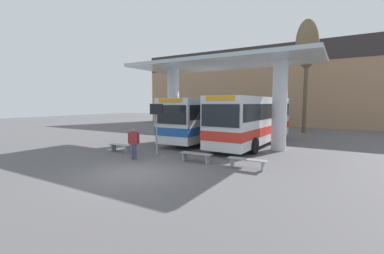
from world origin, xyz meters
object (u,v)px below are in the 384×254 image
at_px(waiting_bench_far_platform, 247,161).
at_px(poplar_tree_behind_left, 307,46).
at_px(transit_bus_left_bay, 210,117).
at_px(pedestrian_waiting, 134,141).
at_px(parked_car_street, 247,120).
at_px(waiting_bench_mid_platform, 121,146).
at_px(info_sign_platform, 156,119).
at_px(waiting_bench_near_pillar, 196,155).
at_px(transit_bus_center_bay, 254,118).

bearing_deg(waiting_bench_far_platform, poplar_tree_behind_left, 89.02).
bearing_deg(transit_bus_left_bay, pedestrian_waiting, 88.38).
relative_size(poplar_tree_behind_left, parked_car_street, 2.59).
distance_m(waiting_bench_mid_platform, pedestrian_waiting, 2.55).
distance_m(transit_bus_left_bay, pedestrian_waiting, 8.95).
height_order(waiting_bench_far_platform, info_sign_platform, info_sign_platform).
relative_size(transit_bus_left_bay, waiting_bench_far_platform, 6.46).
height_order(transit_bus_left_bay, parked_car_street, transit_bus_left_bay).
distance_m(waiting_bench_near_pillar, waiting_bench_mid_platform, 5.33).
bearing_deg(waiting_bench_mid_platform, pedestrian_waiting, -27.60).
height_order(info_sign_platform, poplar_tree_behind_left, poplar_tree_behind_left).
bearing_deg(waiting_bench_far_platform, transit_bus_left_bay, 126.60).
bearing_deg(waiting_bench_near_pillar, pedestrian_waiting, -160.09).
bearing_deg(transit_bus_center_bay, poplar_tree_behind_left, -100.35).
xyz_separation_m(transit_bus_left_bay, transit_bus_center_bay, (3.91, -0.77, 0.03)).
bearing_deg(waiting_bench_mid_platform, waiting_bench_far_platform, -0.00).
distance_m(waiting_bench_near_pillar, poplar_tree_behind_left, 18.81).
bearing_deg(transit_bus_left_bay, poplar_tree_behind_left, -125.45).
height_order(transit_bus_center_bay, waiting_bench_near_pillar, transit_bus_center_bay).
bearing_deg(pedestrian_waiting, info_sign_platform, 43.24).
relative_size(transit_bus_left_bay, pedestrian_waiting, 7.12).
bearing_deg(transit_bus_center_bay, waiting_bench_near_pillar, 85.43).
distance_m(pedestrian_waiting, parked_car_street, 19.89).
height_order(pedestrian_waiting, parked_car_street, parked_car_street).
bearing_deg(waiting_bench_far_platform, pedestrian_waiting, -168.93).
xyz_separation_m(transit_bus_center_bay, waiting_bench_mid_platform, (-6.15, -7.00, -1.55)).
bearing_deg(waiting_bench_near_pillar, poplar_tree_behind_left, 79.91).
bearing_deg(transit_bus_left_bay, waiting_bench_far_platform, 125.38).
bearing_deg(pedestrian_waiting, transit_bus_left_bay, 58.54).
height_order(waiting_bench_near_pillar, parked_car_street, parked_car_street).
height_order(waiting_bench_mid_platform, info_sign_platform, info_sign_platform).
xyz_separation_m(transit_bus_left_bay, poplar_tree_behind_left, (6.05, 8.90, 6.69)).
bearing_deg(pedestrian_waiting, waiting_bench_near_pillar, -11.15).
height_order(waiting_bench_mid_platform, poplar_tree_behind_left, poplar_tree_behind_left).
xyz_separation_m(transit_bus_left_bay, parked_car_street, (-0.54, 10.97, -0.85)).
bearing_deg(poplar_tree_behind_left, info_sign_platform, -109.23).
distance_m(info_sign_platform, parked_car_street, 18.50).
relative_size(waiting_bench_near_pillar, info_sign_platform, 0.57).
distance_m(transit_bus_center_bay, poplar_tree_behind_left, 11.94).
bearing_deg(parked_car_street, waiting_bench_mid_platform, -98.93).
xyz_separation_m(waiting_bench_mid_platform, info_sign_platform, (2.58, 0.29, 1.77)).
relative_size(waiting_bench_mid_platform, pedestrian_waiting, 0.94).
xyz_separation_m(transit_bus_left_bay, waiting_bench_far_platform, (5.77, -7.77, -1.51)).
xyz_separation_m(info_sign_platform, poplar_tree_behind_left, (5.71, 16.38, 6.44)).
height_order(transit_bus_left_bay, poplar_tree_behind_left, poplar_tree_behind_left).
relative_size(waiting_bench_near_pillar, waiting_bench_mid_platform, 1.08).
bearing_deg(waiting_bench_mid_platform, waiting_bench_near_pillar, 0.00).
xyz_separation_m(transit_bus_center_bay, pedestrian_waiting, (-3.97, -8.14, -0.87)).
distance_m(waiting_bench_mid_platform, info_sign_platform, 3.14).
distance_m(transit_bus_left_bay, info_sign_platform, 7.49).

